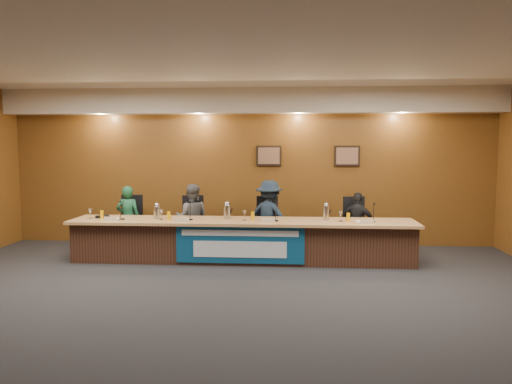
% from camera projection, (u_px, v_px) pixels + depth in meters
% --- Properties ---
extents(floor, '(10.00, 10.00, 0.00)m').
position_uv_depth(floor, '(224.00, 303.00, 6.57)').
color(floor, black).
rests_on(floor, ground).
extents(ceiling, '(10.00, 8.00, 0.04)m').
position_uv_depth(ceiling, '(223.00, 55.00, 6.26)').
color(ceiling, silver).
rests_on(ceiling, wall_back).
extents(wall_back, '(10.00, 0.04, 3.20)m').
position_uv_depth(wall_back, '(250.00, 168.00, 10.38)').
color(wall_back, brown).
rests_on(wall_back, floor).
extents(soffit, '(10.00, 0.50, 0.50)m').
position_uv_depth(soffit, '(249.00, 101.00, 10.01)').
color(soffit, beige).
rests_on(soffit, wall_back).
extents(dais_body, '(6.00, 0.80, 0.70)m').
position_uv_depth(dais_body, '(242.00, 242.00, 8.92)').
color(dais_body, '#3E2317').
rests_on(dais_body, floor).
extents(dais_top, '(6.10, 0.95, 0.05)m').
position_uv_depth(dais_top, '(242.00, 221.00, 8.83)').
color(dais_top, tan).
rests_on(dais_top, dais_body).
extents(banner, '(2.20, 0.02, 0.65)m').
position_uv_depth(banner, '(240.00, 245.00, 8.50)').
color(banner, navy).
rests_on(banner, dais_body).
extents(banner_text_upper, '(2.00, 0.01, 0.10)m').
position_uv_depth(banner_text_upper, '(240.00, 233.00, 8.47)').
color(banner_text_upper, silver).
rests_on(banner_text_upper, banner).
extents(banner_text_lower, '(1.60, 0.01, 0.28)m').
position_uv_depth(banner_text_lower, '(240.00, 249.00, 8.49)').
color(banner_text_lower, silver).
rests_on(banner_text_lower, banner).
extents(wall_photo_left, '(0.52, 0.04, 0.42)m').
position_uv_depth(wall_photo_left, '(269.00, 156.00, 10.30)').
color(wall_photo_left, black).
rests_on(wall_photo_left, wall_back).
extents(wall_photo_right, '(0.52, 0.04, 0.42)m').
position_uv_depth(wall_photo_right, '(347.00, 156.00, 10.19)').
color(wall_photo_right, black).
rests_on(wall_photo_right, wall_back).
extents(panelist_a, '(0.47, 0.31, 1.28)m').
position_uv_depth(panelist_a, '(128.00, 218.00, 9.74)').
color(panelist_a, '#185031').
rests_on(panelist_a, floor).
extents(panelist_b, '(0.67, 0.54, 1.32)m').
position_uv_depth(panelist_b, '(192.00, 218.00, 9.65)').
color(panelist_b, '#54565A').
rests_on(panelist_b, floor).
extents(panelist_c, '(1.04, 0.85, 1.40)m').
position_uv_depth(panelist_c, '(269.00, 217.00, 9.53)').
color(panelist_c, '#152232').
rests_on(panelist_c, floor).
extents(panelist_d, '(0.75, 0.54, 1.19)m').
position_uv_depth(panelist_d, '(358.00, 224.00, 9.42)').
color(panelist_d, black).
rests_on(panelist_d, floor).
extents(office_chair_a, '(0.52, 0.52, 0.08)m').
position_uv_depth(office_chair_a, '(130.00, 226.00, 9.85)').
color(office_chair_a, black).
rests_on(office_chair_a, floor).
extents(office_chair_b, '(0.56, 0.56, 0.08)m').
position_uv_depth(office_chair_b, '(193.00, 227.00, 9.76)').
color(office_chair_b, black).
rests_on(office_chair_b, floor).
extents(office_chair_c, '(0.59, 0.59, 0.08)m').
position_uv_depth(office_chair_c, '(269.00, 227.00, 9.65)').
color(office_chair_c, black).
rests_on(office_chair_c, floor).
extents(office_chair_d, '(0.56, 0.56, 0.08)m').
position_uv_depth(office_chair_d, '(357.00, 229.00, 9.53)').
color(office_chair_d, black).
rests_on(office_chair_d, floor).
extents(nameplate_a, '(0.24, 0.08, 0.10)m').
position_uv_depth(nameplate_a, '(111.00, 218.00, 8.73)').
color(nameplate_a, white).
rests_on(nameplate_a, dais_top).
extents(microphone_a, '(0.07, 0.07, 0.02)m').
position_uv_depth(microphone_a, '(123.00, 219.00, 8.87)').
color(microphone_a, black).
rests_on(microphone_a, dais_top).
extents(juice_glass_a, '(0.06, 0.06, 0.15)m').
position_uv_depth(juice_glass_a, '(102.00, 215.00, 8.98)').
color(juice_glass_a, '#E8A607').
rests_on(juice_glass_a, dais_top).
extents(water_glass_a, '(0.08, 0.08, 0.18)m').
position_uv_depth(water_glass_a, '(90.00, 214.00, 8.99)').
color(water_glass_a, silver).
rests_on(water_glass_a, dais_top).
extents(nameplate_b, '(0.24, 0.08, 0.10)m').
position_uv_depth(nameplate_b, '(181.00, 219.00, 8.62)').
color(nameplate_b, white).
rests_on(nameplate_b, dais_top).
extents(microphone_b, '(0.07, 0.07, 0.02)m').
position_uv_depth(microphone_b, '(191.00, 219.00, 8.82)').
color(microphone_b, black).
rests_on(microphone_b, dais_top).
extents(juice_glass_b, '(0.06, 0.06, 0.15)m').
position_uv_depth(juice_glass_b, '(169.00, 216.00, 8.83)').
color(juice_glass_b, '#E8A607').
rests_on(juice_glass_b, dais_top).
extents(water_glass_b, '(0.08, 0.08, 0.18)m').
position_uv_depth(water_glass_b, '(161.00, 215.00, 8.84)').
color(water_glass_b, silver).
rests_on(water_glass_b, dais_top).
extents(nameplate_c, '(0.24, 0.08, 0.10)m').
position_uv_depth(nameplate_c, '(268.00, 220.00, 8.57)').
color(nameplate_c, white).
rests_on(nameplate_c, dais_top).
extents(microphone_c, '(0.07, 0.07, 0.02)m').
position_uv_depth(microphone_c, '(276.00, 221.00, 8.69)').
color(microphone_c, black).
rests_on(microphone_c, dais_top).
extents(juice_glass_c, '(0.06, 0.06, 0.15)m').
position_uv_depth(juice_glass_c, '(253.00, 216.00, 8.80)').
color(juice_glass_c, '#E8A607').
rests_on(juice_glass_c, dais_top).
extents(water_glass_c, '(0.08, 0.08, 0.18)m').
position_uv_depth(water_glass_c, '(244.00, 215.00, 8.76)').
color(water_glass_c, silver).
rests_on(water_glass_c, dais_top).
extents(nameplate_d, '(0.24, 0.08, 0.10)m').
position_uv_depth(nameplate_d, '(367.00, 221.00, 8.39)').
color(nameplate_d, white).
rests_on(nameplate_d, dais_top).
extents(microphone_d, '(0.07, 0.07, 0.02)m').
position_uv_depth(microphone_d, '(373.00, 221.00, 8.60)').
color(microphone_d, black).
rests_on(microphone_d, dais_top).
extents(juice_glass_d, '(0.06, 0.06, 0.15)m').
position_uv_depth(juice_glass_d, '(348.00, 217.00, 8.64)').
color(juice_glass_d, '#E8A607').
rests_on(juice_glass_d, dais_top).
extents(water_glass_d, '(0.08, 0.08, 0.18)m').
position_uv_depth(water_glass_d, '(341.00, 216.00, 8.64)').
color(water_glass_d, silver).
rests_on(water_glass_d, dais_top).
extents(carafe_left, '(0.12, 0.12, 0.23)m').
position_uv_depth(carafe_left, '(157.00, 213.00, 8.95)').
color(carafe_left, silver).
rests_on(carafe_left, dais_top).
extents(carafe_mid, '(0.13, 0.13, 0.25)m').
position_uv_depth(carafe_mid, '(227.00, 212.00, 8.92)').
color(carafe_mid, silver).
rests_on(carafe_mid, dais_top).
extents(carafe_right, '(0.11, 0.11, 0.26)m').
position_uv_depth(carafe_right, '(326.00, 213.00, 8.78)').
color(carafe_right, silver).
rests_on(carafe_right, dais_top).
extents(speakerphone, '(0.32, 0.32, 0.05)m').
position_uv_depth(speakerphone, '(104.00, 217.00, 9.08)').
color(speakerphone, black).
rests_on(speakerphone, dais_top).
extents(paper_stack, '(0.26, 0.33, 0.01)m').
position_uv_depth(paper_stack, '(363.00, 222.00, 8.61)').
color(paper_stack, white).
rests_on(paper_stack, dais_top).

